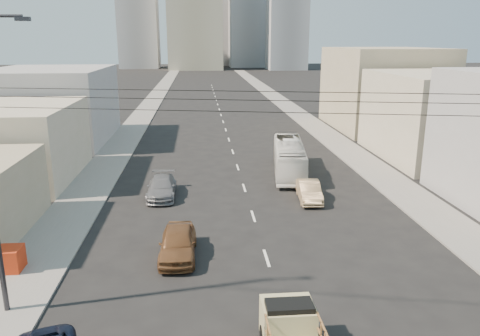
{
  "coord_description": "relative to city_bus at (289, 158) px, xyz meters",
  "views": [
    {
      "loc": [
        -3.34,
        -14.02,
        10.99
      ],
      "look_at": [
        -0.94,
        13.09,
        3.5
      ],
      "focal_mm": 35.0,
      "sensor_mm": 36.0,
      "label": 1
    }
  ],
  "objects": [
    {
      "name": "sidewalk_left",
      "position": [
        -15.9,
        46.36,
        -1.33
      ],
      "size": [
        3.5,
        180.0,
        0.12
      ],
      "primitive_type": "cube",
      "color": "slate",
      "rests_on": "ground"
    },
    {
      "name": "sidewalk_right",
      "position": [
        7.6,
        46.36,
        -1.33
      ],
      "size": [
        3.5,
        180.0,
        0.12
      ],
      "primitive_type": "cube",
      "color": "slate",
      "rests_on": "ground"
    },
    {
      "name": "lane_dashes",
      "position": [
        -4.15,
        29.36,
        -1.39
      ],
      "size": [
        0.15,
        104.0,
        0.01
      ],
      "color": "silver",
      "rests_on": "ground"
    },
    {
      "name": "city_bus",
      "position": [
        0.0,
        0.0,
        0.0
      ],
      "size": [
        3.7,
        10.22,
        2.78
      ],
      "primitive_type": "imported",
      "rotation": [
        0.0,
        0.0,
        -0.14
      ],
      "color": "silver",
      "rests_on": "ground"
    },
    {
      "name": "sedan_brown",
      "position": [
        -8.74,
        -15.08,
        -0.61
      ],
      "size": [
        1.95,
        4.65,
        1.57
      ],
      "primitive_type": "imported",
      "rotation": [
        0.0,
        0.0,
        -0.02
      ],
      "color": "brown",
      "rests_on": "ground"
    },
    {
      "name": "sedan_tan",
      "position": [
        0.13,
        -6.91,
        -0.71
      ],
      "size": [
        1.78,
        4.24,
        1.36
      ],
      "primitive_type": "imported",
      "rotation": [
        0.0,
        0.0,
        -0.08
      ],
      "color": "tan",
      "rests_on": "ground"
    },
    {
      "name": "sedan_grey",
      "position": [
        -10.29,
        -5.15,
        -0.68
      ],
      "size": [
        1.99,
        4.88,
        1.42
      ],
      "primitive_type": "imported",
      "rotation": [
        0.0,
        0.0,
        -0.0
      ],
      "color": "slate",
      "rests_on": "ground"
    },
    {
      "name": "overhead_wires",
      "position": [
        -4.15,
        -22.14,
        7.58
      ],
      "size": [
        23.01,
        5.02,
        0.72
      ],
      "color": "black",
      "rests_on": "ground"
    },
    {
      "name": "crate_stack",
      "position": [
        -17.15,
        -16.02,
        -0.7
      ],
      "size": [
        1.8,
        1.2,
        1.14
      ],
      "color": "#B92E11",
      "rests_on": "sidewalk_left"
    },
    {
      "name": "bldg_right_mid",
      "position": [
        15.35,
        4.36,
        2.61
      ],
      "size": [
        11.0,
        14.0,
        8.0
      ],
      "primitive_type": "cube",
      "color": "#B2A98F",
      "rests_on": "ground"
    },
    {
      "name": "bldg_right_far",
      "position": [
        15.85,
        20.36,
        3.61
      ],
      "size": [
        12.0,
        16.0,
        10.0
      ],
      "primitive_type": "cube",
      "color": "tan",
      "rests_on": "ground"
    },
    {
      "name": "bldg_left_mid",
      "position": [
        -23.15,
        0.36,
        1.61
      ],
      "size": [
        11.0,
        12.0,
        6.0
      ],
      "primitive_type": "cube",
      "color": "#B2A98F",
      "rests_on": "ground"
    },
    {
      "name": "bldg_left_far",
      "position": [
        -23.65,
        15.36,
        2.61
      ],
      "size": [
        12.0,
        16.0,
        8.0
      ],
      "primitive_type": "cube",
      "color": "#949497",
      "rests_on": "ground"
    },
    {
      "name": "midrise_ne",
      "position": [
        13.85,
        161.36,
        18.61
      ],
      "size": [
        16.0,
        16.0,
        40.0
      ],
      "primitive_type": "cube",
      "color": "gray",
      "rests_on": "ground"
    },
    {
      "name": "midrise_nw",
      "position": [
        -30.15,
        156.36,
        15.61
      ],
      "size": [
        15.0,
        15.0,
        34.0
      ],
      "primitive_type": "cube",
      "color": "gray",
      "rests_on": "ground"
    },
    {
      "name": "midrise_back",
      "position": [
        1.85,
        176.36,
        20.61
      ],
      "size": [
        18.0,
        18.0,
        44.0
      ],
      "primitive_type": "cube",
      "color": "#949497",
      "rests_on": "ground"
    },
    {
      "name": "midrise_east",
      "position": [
        25.85,
        141.36,
        12.61
      ],
      "size": [
        14.0,
        14.0,
        28.0
      ],
      "primitive_type": "cube",
      "color": "gray",
      "rests_on": "ground"
    }
  ]
}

